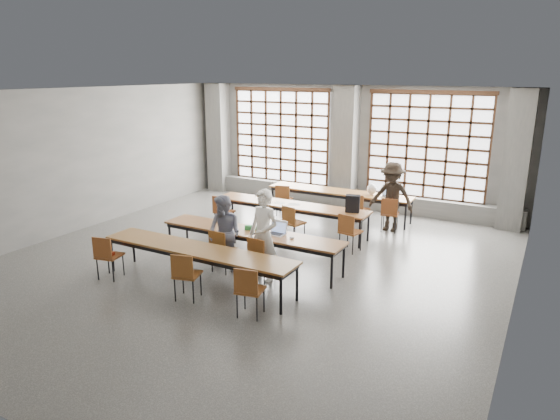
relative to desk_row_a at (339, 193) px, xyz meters
The scene contains 39 objects.
floor 4.14m from the desk_row_a, 94.15° to the right, with size 11.00×11.00×0.00m, color #474745.
ceiling 4.98m from the desk_row_a, 94.15° to the right, with size 11.00×11.00×0.00m, color silver.
wall_back 1.81m from the desk_row_a, 101.76° to the left, with size 10.00×10.00×0.00m, color #5B5B59.
wall_left 6.77m from the desk_row_a, 142.41° to the right, with size 11.00×11.00×0.00m, color #5B5B59.
wall_right 6.32m from the desk_row_a, 40.92° to the right, with size 11.00×11.00×0.00m, color #5B5B59.
column_left 5.05m from the desk_row_a, 166.60° to the left, with size 0.60×0.55×3.50m, color #565653.
column_mid 1.60m from the desk_row_a, 104.53° to the left, with size 0.60×0.55×3.50m, color #565653.
column_right 4.49m from the desk_row_a, 15.20° to the left, with size 0.60×0.55×3.50m, color #565653.
window_left 3.13m from the desk_row_a, 152.18° to the left, with size 3.32×0.12×3.00m.
window_right 2.67m from the desk_row_a, 34.51° to the left, with size 3.32×0.12×3.00m.
sill_ledge 1.32m from the desk_row_a, 103.62° to the left, with size 9.80×0.35×0.50m, color #565653.
desk_row_a is the anchor object (origin of this frame).
desk_row_b 1.92m from the desk_row_a, 105.99° to the right, with size 4.00×0.70×0.73m.
desk_row_c 4.16m from the desk_row_a, 93.08° to the right, with size 4.00×0.70×0.73m.
desk_row_d 5.52m from the desk_row_a, 95.67° to the right, with size 4.00×0.70×0.73m.
chair_back_left 1.52m from the desk_row_a, 155.59° to the right, with size 0.50×0.51×0.88m.
chair_back_mid 1.02m from the desk_row_a, 38.51° to the right, with size 0.47×0.47×0.88m.
chair_back_right 1.74m from the desk_row_a, 21.29° to the right, with size 0.48×0.48×0.88m.
chair_mid_left 3.27m from the desk_row_a, 130.72° to the right, with size 0.44×0.44×0.88m.
chair_mid_centre 2.48m from the desk_row_a, 93.47° to the right, with size 0.51×0.52×0.88m.
chair_mid_right 2.78m from the desk_row_a, 63.12° to the right, with size 0.49×0.49×0.88m.
chair_front_left 4.81m from the desk_row_a, 96.29° to the right, with size 0.44×0.44×0.88m.
chair_front_right 4.80m from the desk_row_a, 85.61° to the right, with size 0.47×0.48×0.88m.
chair_near_left 6.52m from the desk_row_a, 110.00° to the right, with size 0.50×0.50×0.88m.
chair_near_mid 6.13m from the desk_row_a, 93.04° to the right, with size 0.52×0.52×0.88m.
chair_near_right 6.20m from the desk_row_a, 81.01° to the right, with size 0.49×0.50×0.88m.
student_male 4.67m from the desk_row_a, 85.37° to the right, with size 0.64×0.42×1.77m, color white.
student_female 4.68m from the desk_row_a, 96.42° to the right, with size 0.75×0.58×1.54m, color navy.
student_back 1.69m from the desk_row_a, 17.35° to the right, with size 1.12×0.65×1.74m, color black.
laptop_front 4.06m from the desk_row_a, 85.36° to the right, with size 0.37×0.31×0.26m.
laptop_back 1.35m from the desk_row_a, ahead, with size 0.39×0.35×0.26m.
mouse 4.23m from the desk_row_a, 80.11° to the right, with size 0.10×0.06×0.04m, color white.
green_box 4.08m from the desk_row_a, 93.84° to the right, with size 0.25×0.09×0.09m, color #2B843C.
phone 4.25m from the desk_row_a, 90.58° to the right, with size 0.13×0.06×0.01m, color black.
paper_sheet_b 2.07m from the desk_row_a, 113.60° to the right, with size 0.30×0.21×0.00m, color white.
paper_sheet_c 1.90m from the desk_row_a, 103.09° to the right, with size 0.30×0.21×0.00m, color silver.
backpack 2.11m from the desk_row_a, 59.27° to the right, with size 0.32×0.20×0.40m, color black.
plastic_bag 0.93m from the desk_row_a, ahead, with size 0.26×0.21×0.29m, color silver.
red_pouch 6.45m from the desk_row_a, 110.38° to the right, with size 0.20×0.08×0.06m, color #9A2A13.
Camera 1 is at (5.27, -8.25, 3.87)m, focal length 32.00 mm.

